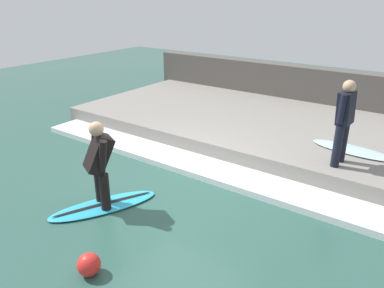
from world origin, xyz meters
name	(u,v)px	position (x,y,z in m)	size (l,w,h in m)	color
ground_plane	(178,186)	(0.00, 0.00, 0.00)	(28.00, 28.00, 0.00)	#2D564C
concrete_ledge	(259,126)	(3.43, 0.00, 0.21)	(4.40, 9.44, 0.42)	gray
back_wall	(297,89)	(5.88, 0.00, 0.69)	(0.50, 9.91, 1.38)	#544F49
wave_foam_crest	(202,167)	(0.82, 0.00, 0.06)	(0.82, 8.97, 0.13)	white
surfboard_riding	(104,205)	(-1.32, 0.57, 0.03)	(1.90, 1.29, 0.07)	#2DADD1
surfer_riding	(99,160)	(-1.32, 0.57, 0.87)	(0.60, 0.63, 1.47)	black
surfer_waiting_near	(344,118)	(1.80, -2.37, 1.31)	(0.54, 0.27, 1.58)	black
surfboard_waiting_near	(352,150)	(2.58, -2.45, 0.45)	(0.69, 1.67, 0.06)	silver
marker_buoy	(89,265)	(-2.55, -0.52, 0.15)	(0.31, 0.31, 0.31)	red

